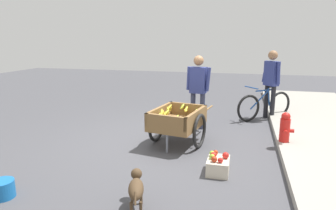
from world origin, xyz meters
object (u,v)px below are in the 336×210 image
at_px(plastic_bucket, 2,189).
at_px(cyclist_person, 271,78).
at_px(bicycle, 264,105).
at_px(dog, 136,187).
at_px(vendor_person, 198,85).
at_px(apple_crate, 218,165).
at_px(fire_hydrant, 285,130).
at_px(fruit_cart, 177,122).

bearing_deg(plastic_bucket, cyclist_person, 143.82).
height_order(bicycle, dog, bicycle).
bearing_deg(bicycle, vendor_person, -52.38).
bearing_deg(bicycle, cyclist_person, 129.46).
distance_m(bicycle, plastic_bucket, 5.84).
xyz_separation_m(dog, apple_crate, (-1.20, 0.85, -0.14)).
distance_m(vendor_person, dog, 3.47).
distance_m(vendor_person, cyclist_person, 2.03).
xyz_separation_m(vendor_person, fire_hydrant, (0.82, 1.74, -0.63)).
bearing_deg(apple_crate, vendor_person, -163.37).
bearing_deg(fire_hydrant, apple_crate, -38.25).
bearing_deg(cyclist_person, vendor_person, -52.25).
bearing_deg(cyclist_person, fire_hydrant, 3.66).
xyz_separation_m(vendor_person, plastic_bucket, (3.58, -1.93, -0.85)).
distance_m(vendor_person, fire_hydrant, 2.02).
relative_size(fruit_cart, bicycle, 1.33).
distance_m(cyclist_person, plastic_bucket, 6.05).
relative_size(vendor_person, plastic_bucket, 5.43).
distance_m(vendor_person, plastic_bucket, 4.16).
bearing_deg(fruit_cart, bicycle, 143.21).
height_order(bicycle, apple_crate, bicycle).
height_order(fruit_cart, bicycle, bicycle).
bearing_deg(bicycle, fire_hydrant, 7.22).
distance_m(dog, apple_crate, 1.48).
bearing_deg(dog, bicycle, 159.68).
xyz_separation_m(fruit_cart, fire_hydrant, (-0.30, 1.94, -0.11)).
xyz_separation_m(vendor_person, apple_crate, (2.19, 0.66, -0.84)).
height_order(dog, fire_hydrant, fire_hydrant).
relative_size(bicycle, cyclist_person, 0.78).
relative_size(bicycle, apple_crate, 3.00).
relative_size(dog, apple_crate, 1.47).
bearing_deg(vendor_person, apple_crate, 16.63).
bearing_deg(vendor_person, bicycle, 127.62).
xyz_separation_m(dog, fire_hydrant, (-2.58, 1.93, 0.06)).
bearing_deg(fire_hydrant, dog, -36.86).
bearing_deg(apple_crate, plastic_bucket, -61.67).
bearing_deg(dog, cyclist_person, 158.80).
distance_m(fire_hydrant, apple_crate, 1.76).
xyz_separation_m(cyclist_person, plastic_bucket, (4.83, -3.53, -0.91)).
distance_m(cyclist_person, fire_hydrant, 2.18).
bearing_deg(apple_crate, fruit_cart, -141.19).
relative_size(fruit_cart, cyclist_person, 1.04).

